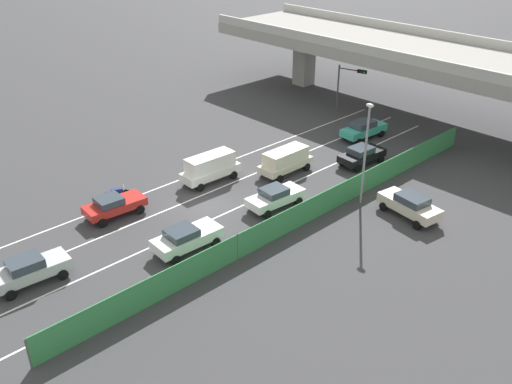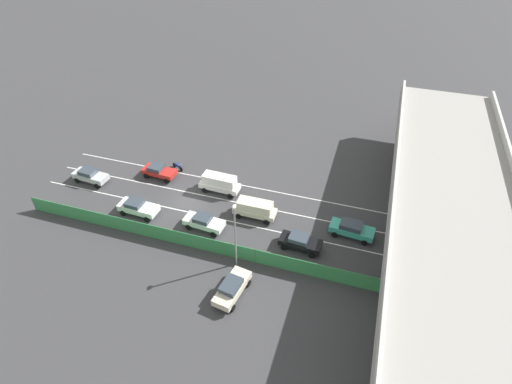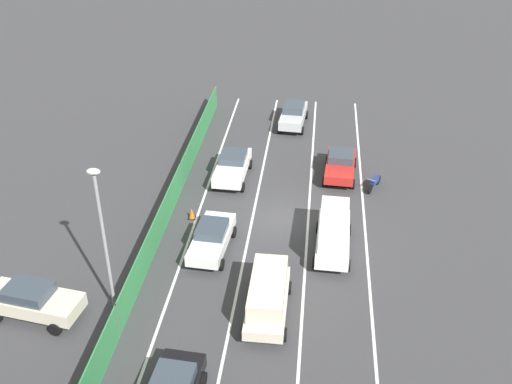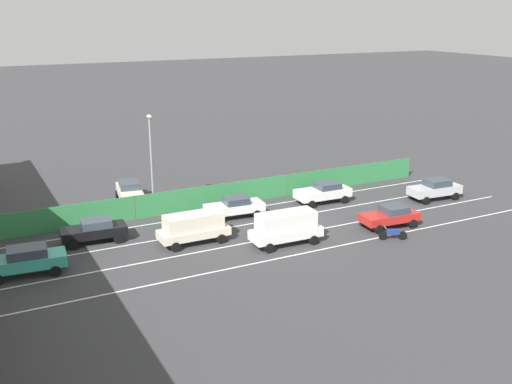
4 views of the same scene
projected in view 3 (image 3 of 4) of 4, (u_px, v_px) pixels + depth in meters
The scene contains 16 objects.
ground_plane at pixel (280, 219), 35.32m from camera, with size 300.00×300.00×0.00m, color #38383A.
lane_line_left_edge at pixel (368, 263), 31.67m from camera, with size 0.14×43.49×0.01m, color silver.
lane_line_mid_left at pixel (306, 259), 31.98m from camera, with size 0.14×43.49×0.01m, color silver.
lane_line_mid_right at pixel (245, 255), 32.29m from camera, with size 0.14×43.49×0.01m, color silver.
lane_line_right_edge at pixel (185, 251), 32.59m from camera, with size 0.14×43.49×0.01m, color silver.
green_fence at pixel (155, 235), 32.27m from camera, with size 0.10×39.59×1.83m.
car_hatchback_white at pixel (233, 166), 38.98m from camera, with size 2.20×4.58×1.65m.
car_sedan_white at pixel (212, 237), 32.19m from camera, with size 2.21×4.53×1.59m.
car_van_cream at pixel (268, 295), 27.75m from camera, with size 2.03×4.74×2.05m.
car_van_white at pixel (334, 231), 32.00m from camera, with size 2.07×4.90×2.24m.
car_sedan_silver at pixel (293, 114), 46.02m from camera, with size 2.19×4.52×1.70m.
car_sedan_red at pixel (340, 164), 39.29m from camera, with size 2.26×4.37×1.54m.
motorcycle at pixel (374, 182), 38.02m from camera, with size 0.99×1.80×0.93m.
parked_sedan_cream at pixel (33, 300), 27.80m from camera, with size 4.74×2.53×1.70m.
street_lamp at pixel (103, 229), 26.31m from camera, with size 0.60×0.36×7.64m.
traffic_cone at pixel (192, 214), 35.21m from camera, with size 0.47×0.47×0.67m.
Camera 3 is at (-1.81, 29.40, 19.60)m, focal length 42.11 mm.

